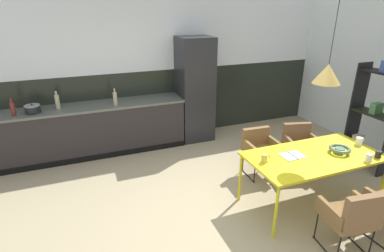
% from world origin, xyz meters
% --- Properties ---
extents(ground_plane, '(9.17, 9.17, 0.00)m').
position_xyz_m(ground_plane, '(0.00, 0.00, 0.00)').
color(ground_plane, tan).
extents(back_wall_splashback_dark, '(7.06, 0.12, 1.36)m').
position_xyz_m(back_wall_splashback_dark, '(0.00, 2.87, 0.68)').
color(back_wall_splashback_dark, black).
rests_on(back_wall_splashback_dark, ground).
extents(back_wall_panel_upper, '(7.06, 0.12, 1.36)m').
position_xyz_m(back_wall_panel_upper, '(0.00, 2.87, 2.04)').
color(back_wall_panel_upper, silver).
rests_on(back_wall_panel_upper, back_wall_splashback_dark).
extents(kitchen_counter, '(3.65, 0.63, 0.91)m').
position_xyz_m(kitchen_counter, '(-1.57, 2.51, 0.45)').
color(kitchen_counter, '#292525').
rests_on(kitchen_counter, ground).
extents(refrigerator_column, '(0.63, 0.60, 1.99)m').
position_xyz_m(refrigerator_column, '(0.58, 2.51, 0.99)').
color(refrigerator_column, '#232326').
rests_on(refrigerator_column, ground).
extents(dining_table, '(1.75, 0.88, 0.73)m').
position_xyz_m(dining_table, '(1.19, -0.11, 0.68)').
color(dining_table, gold).
rests_on(dining_table, ground).
extents(armchair_near_window, '(0.51, 0.49, 0.72)m').
position_xyz_m(armchair_near_window, '(0.99, 0.83, 0.48)').
color(armchair_near_window, brown).
rests_on(armchair_near_window, ground).
extents(armchair_far_side, '(0.54, 0.53, 0.81)m').
position_xyz_m(armchair_far_side, '(0.96, -0.99, 0.51)').
color(armchair_far_side, brown).
rests_on(armchair_far_side, ground).
extents(armchair_head_of_table, '(0.58, 0.57, 0.76)m').
position_xyz_m(armchair_head_of_table, '(1.66, 0.70, 0.50)').
color(armchair_head_of_table, brown).
rests_on(armchair_head_of_table, ground).
extents(fruit_bowl, '(0.27, 0.27, 0.07)m').
position_xyz_m(fruit_bowl, '(1.54, -0.17, 0.77)').
color(fruit_bowl, '#4C704C').
rests_on(fruit_bowl, dining_table).
extents(open_book, '(0.28, 0.22, 0.02)m').
position_xyz_m(open_book, '(0.91, -0.03, 0.73)').
color(open_book, white).
rests_on(open_book, dining_table).
extents(mug_glass_clear, '(0.12, 0.07, 0.10)m').
position_xyz_m(mug_glass_clear, '(0.48, -0.03, 0.78)').
color(mug_glass_clear, gold).
rests_on(mug_glass_clear, dining_table).
extents(mug_wide_latte, '(0.14, 0.09, 0.11)m').
position_xyz_m(mug_wide_latte, '(1.98, -0.08, 0.78)').
color(mug_wide_latte, white).
rests_on(mug_wide_latte, dining_table).
extents(mug_dark_espresso, '(0.12, 0.07, 0.09)m').
position_xyz_m(mug_dark_espresso, '(1.89, -0.45, 0.77)').
color(mug_dark_espresso, black).
rests_on(mug_dark_espresso, dining_table).
extents(mug_white_ceramic, '(0.12, 0.07, 0.10)m').
position_xyz_m(mug_white_ceramic, '(1.69, -0.48, 0.77)').
color(mug_white_ceramic, white).
rests_on(mug_white_ceramic, dining_table).
extents(cooking_pot, '(0.24, 0.24, 0.15)m').
position_xyz_m(cooking_pot, '(-2.24, 2.43, 0.97)').
color(cooking_pot, black).
rests_on(cooking_pot, kitchen_counter).
extents(bottle_wine_green, '(0.07, 0.07, 0.29)m').
position_xyz_m(bottle_wine_green, '(-0.95, 2.39, 1.02)').
color(bottle_wine_green, tan).
rests_on(bottle_wine_green, kitchen_counter).
extents(bottle_spice_small, '(0.07, 0.07, 0.29)m').
position_xyz_m(bottle_spice_small, '(-2.51, 2.38, 1.03)').
color(bottle_spice_small, maroon).
rests_on(bottle_spice_small, kitchen_counter).
extents(bottle_oil_tall, '(0.07, 0.07, 0.30)m').
position_xyz_m(bottle_oil_tall, '(-1.87, 2.51, 1.03)').
color(bottle_oil_tall, tan).
rests_on(bottle_oil_tall, kitchen_counter).
extents(open_shelf_unit, '(0.30, 0.74, 1.75)m').
position_xyz_m(open_shelf_unit, '(2.80, 0.40, 0.88)').
color(open_shelf_unit, black).
rests_on(open_shelf_unit, ground).
extents(pendant_lamp_over_table_near, '(0.32, 0.32, 1.01)m').
position_xyz_m(pendant_lamp_over_table_near, '(1.19, -0.09, 1.77)').
color(pendant_lamp_over_table_near, black).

